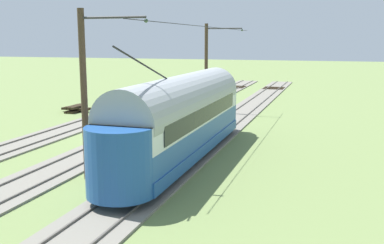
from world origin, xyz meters
name	(u,v)px	position (x,y,z in m)	size (l,w,h in m)	color
ground_plane	(131,136)	(0.00, 0.00, 0.00)	(220.00, 220.00, 0.00)	olive
track_streetcar_siding	(207,139)	(-4.94, -0.31, 0.05)	(2.80, 80.00, 0.18)	slate
track_adjacent_siding	(133,134)	(0.00, -0.31, 0.05)	(2.80, 80.00, 0.18)	slate
track_third_siding	(66,130)	(4.94, -0.31, 0.05)	(2.80, 80.00, 0.18)	slate
vintage_streetcar	(182,116)	(-4.94, 4.41, 2.25)	(2.65, 16.24, 5.67)	#1E4C93
catenary_pole_foreground	(207,67)	(-2.11, -10.30, 3.84)	(3.15, 0.28, 7.32)	#423323
catenary_pole_mid_near	(86,92)	(-2.11, 8.70, 3.84)	(3.15, 0.28, 7.32)	#423323
overhead_wire_run	(211,27)	(-4.83, -1.51, 6.78)	(2.94, 23.00, 0.18)	black
spare_tie_stack	(76,109)	(8.67, -7.54, 0.27)	(2.40, 2.40, 0.54)	#2D2316
track_end_bumper	(151,98)	(4.94, -15.01, 0.40)	(1.80, 0.60, 0.80)	#B2A519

